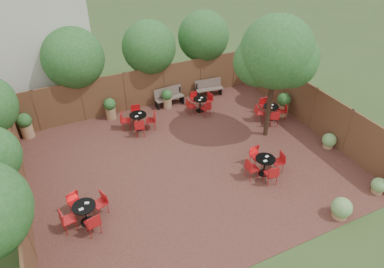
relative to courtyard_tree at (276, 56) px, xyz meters
name	(u,v)px	position (x,y,z in m)	size (l,w,h in m)	color
ground	(190,163)	(-3.84, -0.35, -3.69)	(80.00, 80.00, 0.00)	#354F23
courtyard_paving	(190,163)	(-3.84, -0.35, -3.68)	(12.00, 10.00, 0.02)	#3D1C19
fence_back	(146,88)	(-3.84, 4.65, -2.69)	(12.00, 0.08, 2.00)	brown
fence_left	(21,190)	(-9.84, -0.35, -2.69)	(0.08, 10.00, 2.00)	brown
fence_right	(313,108)	(2.16, -0.35, -2.69)	(0.08, 10.00, 2.00)	brown
neighbour_building	(25,21)	(-8.34, 7.65, 0.31)	(5.00, 4.00, 8.00)	beige
overhang_foliage	(112,76)	(-5.72, 3.03, -0.95)	(15.47, 10.86, 2.73)	#1E541B
courtyard_tree	(276,56)	(0.00, 0.00, 0.00)	(2.95, 2.88, 5.26)	black
park_bench_left	(169,96)	(-2.82, 4.28, -3.21)	(1.49, 0.57, 0.90)	brown
park_bench_right	(209,88)	(-0.58, 4.27, -3.22)	(1.46, 0.64, 0.87)	brown
bistro_tables	(193,140)	(-3.28, 0.49, -3.25)	(10.59, 6.66, 0.86)	black
planters	(151,109)	(-4.13, 3.27, -3.08)	(11.75, 3.93, 1.15)	#9F764F
low_shrubs	(346,180)	(0.66, -4.00, -3.35)	(3.03, 3.75, 0.74)	#9F764F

